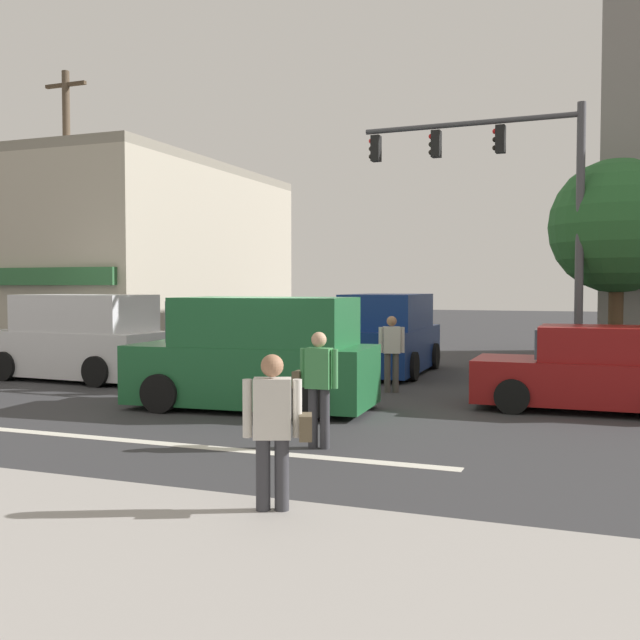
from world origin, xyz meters
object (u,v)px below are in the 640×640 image
sedan_crossing_rightbound (588,373)px  van_waiting_far (389,336)px  pedestrian_foreground_with_bag (275,429)px  pedestrian_mid_crossing (392,349)px  street_tree (617,227)px  traffic_light_mast (517,196)px  utility_pole_near_left (68,214)px  van_crossing_leftbound (256,356)px  pedestrian_far_side (317,382)px  van_crossing_center (78,339)px

sedan_crossing_rightbound → van_waiting_far: van_waiting_far is taller
pedestrian_foreground_with_bag → pedestrian_mid_crossing: size_ratio=1.00×
street_tree → sedan_crossing_rightbound: street_tree is taller
traffic_light_mast → pedestrian_mid_crossing: (-2.50, -1.15, -3.35)m
utility_pole_near_left → pedestrian_mid_crossing: 11.38m
van_crossing_leftbound → van_waiting_far: bearing=83.0°
van_crossing_leftbound → pedestrian_mid_crossing: size_ratio=2.82×
utility_pole_near_left → van_waiting_far: (9.57, 1.05, -3.46)m
utility_pole_near_left → pedestrian_far_side: bearing=-36.3°
street_tree → pedestrian_mid_crossing: (-4.56, -2.25, -2.69)m
sedan_crossing_rightbound → pedestrian_far_side: (-3.55, -4.79, 0.24)m
van_waiting_far → pedestrian_foreground_with_bag: bearing=-79.2°
pedestrian_far_side → pedestrian_foreground_with_bag: bearing=-75.4°
van_crossing_center → pedestrian_mid_crossing: bearing=4.6°
sedan_crossing_rightbound → pedestrian_foreground_with_bag: pedestrian_foreground_with_bag is taller
van_crossing_leftbound → pedestrian_far_side: bearing=-49.9°
traffic_light_mast → sedan_crossing_rightbound: (1.57, -2.18, -3.59)m
traffic_light_mast → van_waiting_far: size_ratio=1.33×
van_waiting_far → pedestrian_foreground_with_bag: 12.85m
pedestrian_foreground_with_bag → sedan_crossing_rightbound: bearing=72.1°
pedestrian_far_side → sedan_crossing_rightbound: bearing=53.5°
van_waiting_far → van_crossing_center: (-6.85, -4.00, 0.00)m
sedan_crossing_rightbound → pedestrian_far_side: pedestrian_far_side is taller
utility_pole_near_left → sedan_crossing_rightbound: bearing=-12.9°
van_waiting_far → pedestrian_mid_crossing: (1.00, -3.37, -0.06)m
sedan_crossing_rightbound → van_crossing_leftbound: 6.21m
van_waiting_far → van_crossing_leftbound: bearing=-97.0°
sedan_crossing_rightbound → pedestrian_mid_crossing: bearing=165.8°
sedan_crossing_rightbound → van_waiting_far: size_ratio=0.88×
pedestrian_far_side → utility_pole_near_left: bearing=143.7°
van_waiting_far → pedestrian_far_side: van_waiting_far is taller
pedestrian_foreground_with_bag → pedestrian_far_side: (-0.89, 3.42, 0.00)m
pedestrian_foreground_with_bag → street_tree: bearing=74.7°
utility_pole_near_left → van_waiting_far: size_ratio=1.85×
street_tree → van_crossing_leftbound: street_tree is taller
street_tree → van_waiting_far: (-5.56, 1.13, -2.63)m
utility_pole_near_left → sedan_crossing_rightbound: 15.48m
pedestrian_foreground_with_bag → pedestrian_far_side: bearing=104.6°
utility_pole_near_left → traffic_light_mast: size_ratio=1.39×
street_tree → pedestrian_mid_crossing: size_ratio=3.09×
van_crossing_center → van_crossing_leftbound: bearing=-22.0°
utility_pole_near_left → street_tree: bearing=-0.3°
pedestrian_mid_crossing → pedestrian_far_side: bearing=-84.9°
traffic_light_mast → pedestrian_far_side: 7.98m
van_crossing_leftbound → pedestrian_foreground_with_bag: van_crossing_leftbound is taller
van_waiting_far → van_crossing_center: 7.93m
street_tree → van_waiting_far: street_tree is taller
sedan_crossing_rightbound → van_crossing_center: size_ratio=0.88×
street_tree → van_crossing_leftbound: bearing=-140.0°
van_crossing_leftbound → pedestrian_mid_crossing: (1.79, 3.08, -0.06)m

